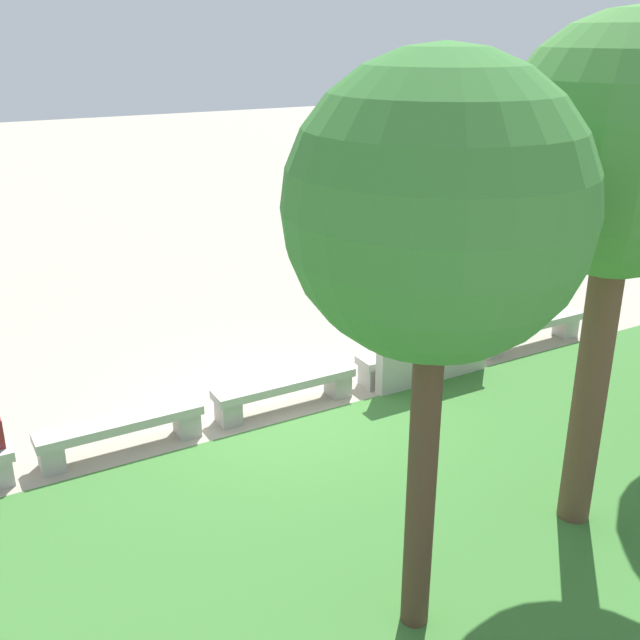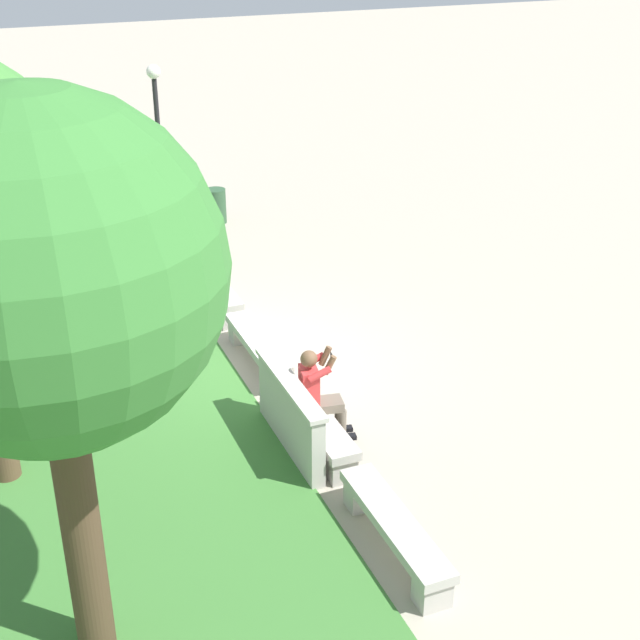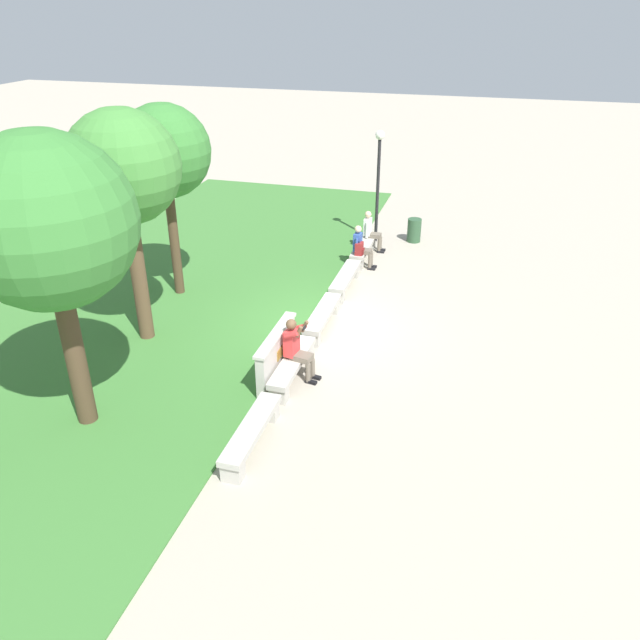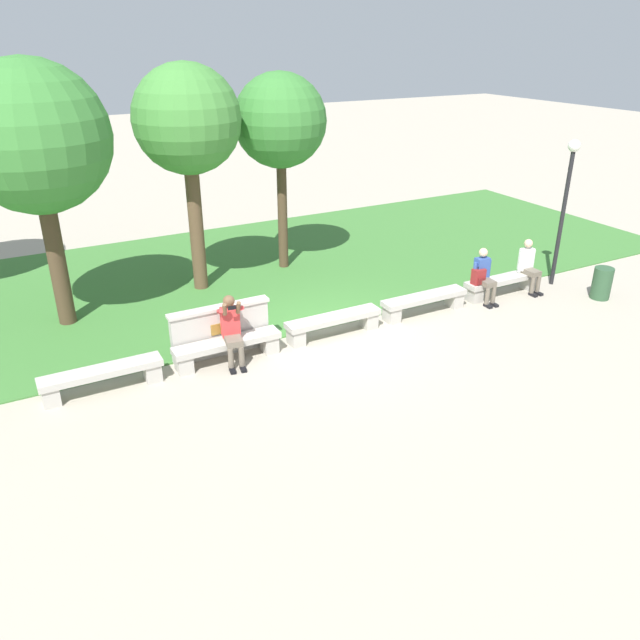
% 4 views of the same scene
% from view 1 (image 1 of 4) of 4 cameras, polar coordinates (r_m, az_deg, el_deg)
% --- Properties ---
extents(ground_plane, '(80.00, 80.00, 0.00)m').
position_cam_1_polar(ground_plane, '(10.60, -2.66, -6.71)').
color(ground_plane, '#A89E8C').
extents(grass_strip, '(23.30, 8.00, 0.03)m').
position_cam_1_polar(grass_strip, '(7.61, 13.55, -19.93)').
color(grass_strip, '#3D7533').
rests_on(grass_strip, ground).
extents(bench_main, '(2.08, 0.40, 0.45)m').
position_cam_1_polar(bench_main, '(13.02, 15.69, -0.60)').
color(bench_main, '#B7B2A8').
rests_on(bench_main, ground).
extents(bench_near, '(2.08, 0.40, 0.45)m').
position_cam_1_polar(bench_near, '(11.58, 7.53, -2.70)').
color(bench_near, '#B7B2A8').
rests_on(bench_near, ground).
extents(bench_mid, '(2.08, 0.40, 0.45)m').
position_cam_1_polar(bench_mid, '(10.46, -2.68, -5.24)').
color(bench_mid, '#B7B2A8').
rests_on(bench_mid, ground).
extents(bench_far, '(2.08, 0.40, 0.45)m').
position_cam_1_polar(bench_far, '(9.76, -14.94, -8.04)').
color(bench_far, '#B7B2A8').
rests_on(bench_far, ground).
extents(backrest_wall_with_plaque, '(1.99, 0.24, 1.01)m').
position_cam_1_polar(backrest_wall_with_plaque, '(11.25, 8.62, -2.31)').
color(backrest_wall_with_plaque, '#B7B2A8').
rests_on(backrest_wall_with_plaque, ground).
extents(person_photographer, '(0.52, 0.76, 1.32)m').
position_cam_1_polar(person_photographer, '(11.42, 7.09, -0.67)').
color(person_photographer, black).
rests_on(person_photographer, ground).
extents(tree_left_background, '(2.26, 2.26, 4.89)m').
position_cam_1_polar(tree_left_background, '(5.49, 8.91, 8.05)').
color(tree_left_background, '#4C3826').
rests_on(tree_left_background, ground).
extents(tree_far_back, '(2.39, 2.39, 5.17)m').
position_cam_1_polar(tree_far_back, '(7.43, 22.20, 11.66)').
color(tree_far_back, brown).
rests_on(tree_far_back, ground).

